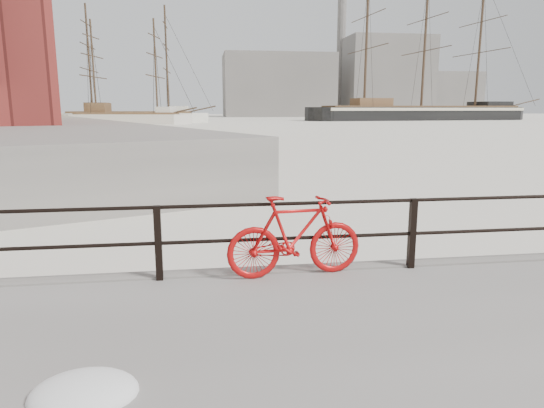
{
  "coord_description": "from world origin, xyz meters",
  "views": [
    {
      "loc": [
        -2.9,
        -6.41,
        2.59
      ],
      "look_at": [
        -1.76,
        1.5,
        1.0
      ],
      "focal_mm": 32.0,
      "sensor_mm": 36.0,
      "label": 1
    }
  ],
  "objects_px": {
    "schooner_mid": "(132,123)",
    "schooner_left": "(128,124)",
    "bicycle": "(295,236)",
    "barque_black": "(420,120)"
  },
  "relations": [
    {
      "from": "schooner_mid",
      "to": "schooner_left",
      "type": "height_order",
      "value": "schooner_mid"
    },
    {
      "from": "bicycle",
      "to": "barque_black",
      "type": "bearing_deg",
      "value": 58.81
    },
    {
      "from": "schooner_mid",
      "to": "schooner_left",
      "type": "bearing_deg",
      "value": -85.4
    },
    {
      "from": "schooner_mid",
      "to": "schooner_left",
      "type": "xyz_separation_m",
      "value": [
        0.38,
        -7.59,
        0.0
      ]
    },
    {
      "from": "barque_black",
      "to": "schooner_mid",
      "type": "height_order",
      "value": "barque_black"
    },
    {
      "from": "bicycle",
      "to": "schooner_left",
      "type": "xyz_separation_m",
      "value": [
        -13.11,
        76.51,
        -0.91
      ]
    },
    {
      "from": "schooner_mid",
      "to": "schooner_left",
      "type": "relative_size",
      "value": 1.3
    },
    {
      "from": "bicycle",
      "to": "schooner_mid",
      "type": "xyz_separation_m",
      "value": [
        -13.49,
        84.1,
        -0.91
      ]
    },
    {
      "from": "schooner_mid",
      "to": "schooner_left",
      "type": "distance_m",
      "value": 7.6
    },
    {
      "from": "bicycle",
      "to": "schooner_mid",
      "type": "bearing_deg",
      "value": 93.82
    }
  ]
}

